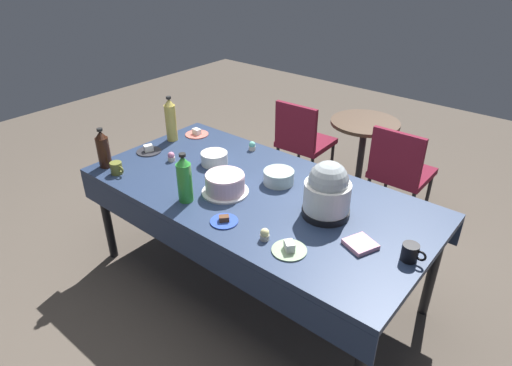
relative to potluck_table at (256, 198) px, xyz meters
The scene contains 22 objects.
ground 0.69m from the potluck_table, ahead, with size 9.00×9.00×0.00m, color brown.
potluck_table is the anchor object (origin of this frame).
frosted_layer_cake 0.23m from the potluck_table, 131.38° to the right, with size 0.29×0.29×0.13m.
slow_cooker 0.53m from the potluck_table, ahead, with size 0.27×0.27×0.33m.
glass_salad_bowl 0.20m from the potluck_table, 71.94° to the left, with size 0.20×0.20×0.09m, color #B2C6BC.
ceramic_snack_bowl 0.47m from the potluck_table, 168.35° to the left, with size 0.18×0.18×0.09m, color silver.
dessert_plate_cobalt 0.40m from the potluck_table, 77.27° to the right, with size 0.16×0.16×0.04m.
dessert_plate_charcoal 0.96m from the potluck_table, behind, with size 0.18×0.18×0.05m.
dessert_plate_coral 0.99m from the potluck_table, 158.12° to the left, with size 0.18×0.18×0.05m.
dessert_plate_sage 0.63m from the potluck_table, 34.96° to the right, with size 0.18×0.18×0.05m.
cupcake_vanilla 0.52m from the potluck_table, 45.34° to the right, with size 0.05×0.05×0.07m.
cupcake_rose 0.73m from the potluck_table, behind, with size 0.05×0.05×0.07m.
cupcake_lemon 0.59m from the potluck_table, 132.39° to the left, with size 0.05×0.05×0.07m.
soda_bottle_ginger_ale 1.03m from the potluck_table, 169.65° to the left, with size 0.08×0.08×0.35m.
soda_bottle_cola 1.10m from the potluck_table, 157.73° to the right, with size 0.09×0.09×0.28m.
soda_bottle_lime_soda 0.48m from the potluck_table, 124.45° to the right, with size 0.09×0.09×0.31m.
coffee_mug_black 1.02m from the potluck_table, ahead, with size 0.12×0.08×0.09m.
coffee_mug_olive 0.96m from the potluck_table, 153.58° to the right, with size 0.12×0.08×0.08m.
paper_napkin_stack 0.78m from the potluck_table, ahead, with size 0.14×0.14×0.02m, color pink.
maroon_chair_left 1.46m from the potluck_table, 112.31° to the left, with size 0.45×0.45×0.85m.
maroon_chair_right 1.41m from the potluck_table, 73.30° to the left, with size 0.44×0.44×0.85m.
round_cafe_table 1.57m from the potluck_table, 91.84° to the left, with size 0.60×0.60×0.72m.
Camera 1 is at (1.51, -1.83, 2.15)m, focal length 30.90 mm.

